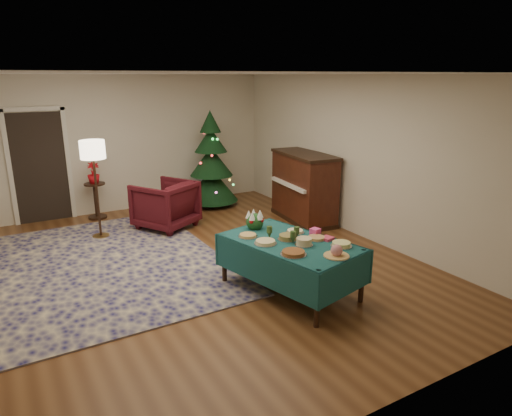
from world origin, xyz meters
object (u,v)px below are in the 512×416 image
buffet_table (290,252)px  potted_plant (94,177)px  gift_box (315,232)px  piano (304,188)px  armchair (165,202)px  christmas_tree (211,164)px  side_table (96,201)px  floor_lamp (93,156)px

buffet_table → potted_plant: bearing=108.0°
gift_box → piano: piano is taller
armchair → christmas_tree: 1.73m
side_table → christmas_tree: christmas_tree is taller
gift_box → armchair: armchair is taller
gift_box → floor_lamp: (-2.06, 3.30, 0.68)m
gift_box → floor_lamp: floor_lamp is taller
gift_box → christmas_tree: 4.22m
side_table → piano: piano is taller
piano → christmas_tree: bearing=119.4°
gift_box → armchair: (-0.91, 3.22, -0.25)m
gift_box → potted_plant: (-1.87, 4.45, 0.08)m
armchair → christmas_tree: size_ratio=0.48×
buffet_table → side_table: side_table is taller
side_table → christmas_tree: size_ratio=0.35×
buffet_table → christmas_tree: 4.33m
buffet_table → christmas_tree: (0.87, 4.23, 0.35)m
christmas_tree → floor_lamp: bearing=-160.6°
buffet_table → potted_plant: size_ratio=4.84×
buffet_table → floor_lamp: (-1.65, 3.34, 0.87)m
side_table → piano: (3.39, -2.12, 0.30)m
side_table → piano: size_ratio=0.44×
floor_lamp → potted_plant: size_ratio=4.15×
side_table → potted_plant: 0.47m
gift_box → side_table: 4.85m
gift_box → floor_lamp: size_ratio=0.07×
buffet_table → potted_plant: potted_plant is taller
gift_box → piano: size_ratio=0.07×
christmas_tree → armchair: bearing=-144.7°
gift_box → christmas_tree: size_ratio=0.05×
buffet_table → christmas_tree: bearing=78.3°
buffet_table → armchair: bearing=98.7°
potted_plant → christmas_tree: (2.34, -0.26, 0.09)m
potted_plant → christmas_tree: size_ratio=0.20×
christmas_tree → piano: 2.15m
armchair → side_table: bearing=-81.4°
side_table → potted_plant: size_ratio=1.73×
armchair → floor_lamp: size_ratio=0.57×
gift_box → armchair: 3.36m
gift_box → floor_lamp: bearing=121.9°
gift_box → piano: bearing=57.0°
floor_lamp → piano: 3.78m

